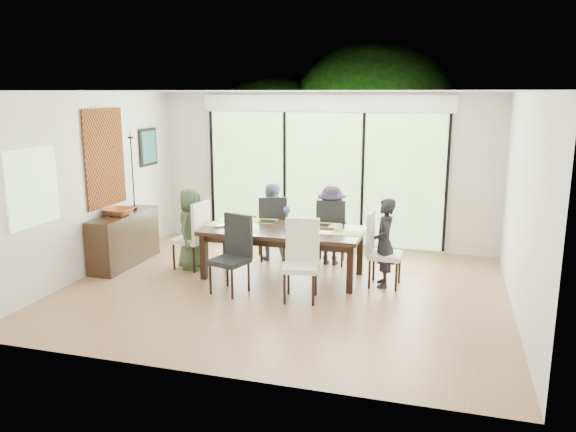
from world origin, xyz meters
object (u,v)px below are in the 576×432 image
(chair_near_left, at_px, (229,255))
(chair_near_right, at_px, (301,261))
(person_right_end, at_px, (384,243))
(cup_b, at_px, (291,228))
(chair_far_right, at_px, (331,231))
(person_far_right, at_px, (331,225))
(vase, at_px, (287,224))
(chair_far_left, at_px, (271,227))
(cup_a, at_px, (242,220))
(bowl, at_px, (119,212))
(cup_c, at_px, (338,228))
(table_top, at_px, (283,231))
(person_far_left, at_px, (271,221))
(chair_right_end, at_px, (385,249))
(person_left_end, at_px, (191,229))
(laptop, at_px, (226,226))
(sideboard, at_px, (124,239))
(chair_left_end, at_px, (190,235))

(chair_near_left, height_order, chair_near_right, same)
(person_right_end, distance_m, cup_b, 1.34)
(chair_far_right, distance_m, person_far_right, 0.09)
(person_right_end, xyz_separation_m, vase, (-1.43, 0.05, 0.16))
(chair_far_left, bearing_deg, person_right_end, 132.33)
(cup_a, height_order, bowl, bowl)
(person_far_right, height_order, cup_b, person_far_right)
(chair_near_left, distance_m, cup_c, 1.64)
(chair_far_left, relative_size, bowl, 2.46)
(table_top, relative_size, chair_far_right, 2.18)
(person_far_left, bearing_deg, chair_right_end, 143.99)
(person_left_end, xyz_separation_m, cup_b, (1.63, -0.10, 0.15))
(laptop, bearing_deg, chair_far_right, -12.71)
(person_far_left, distance_m, vase, 0.94)
(person_far_left, xyz_separation_m, vase, (0.50, -0.78, 0.16))
(chair_far_left, distance_m, laptop, 1.05)
(chair_far_left, height_order, person_far_right, person_far_right)
(person_left_end, relative_size, cup_c, 10.40)
(chair_far_left, xyz_separation_m, sideboard, (-2.14, -0.96, -0.12))
(chair_far_right, xyz_separation_m, laptop, (-1.40, -0.95, 0.21))
(person_right_end, bearing_deg, chair_far_right, -142.85)
(chair_far_right, height_order, laptop, chair_far_right)
(chair_far_left, distance_m, bowl, 2.41)
(person_left_end, bearing_deg, chair_near_left, -130.04)
(chair_far_right, relative_size, laptop, 3.33)
(cup_a, bearing_deg, person_far_right, 28.55)
(person_far_left, bearing_deg, table_top, 105.51)
(chair_far_left, height_order, chair_near_right, same)
(chair_left_end, height_order, chair_far_right, same)
(person_right_end, bearing_deg, vase, -102.43)
(person_left_end, height_order, cup_a, person_left_end)
(bowl, bearing_deg, cup_a, 10.80)
(chair_far_left, xyz_separation_m, person_left_end, (-1.03, -0.85, 0.09))
(cup_a, bearing_deg, chair_far_right, 29.25)
(laptop, relative_size, cup_a, 2.66)
(vase, bearing_deg, person_right_end, -2.00)
(chair_far_left, height_order, cup_a, chair_far_left)
(chair_near_left, height_order, cup_b, chair_near_left)
(cup_c, bearing_deg, cup_b, -162.90)
(table_top, bearing_deg, chair_far_right, 57.09)
(person_far_left, height_order, cup_c, person_far_left)
(vase, bearing_deg, chair_left_end, -178.15)
(cup_c, distance_m, sideboard, 3.42)
(person_left_end, bearing_deg, sideboard, 97.25)
(chair_right_end, bearing_deg, bowl, 94.50)
(table_top, xyz_separation_m, laptop, (-0.85, -0.10, 0.04))
(chair_far_left, height_order, chair_far_right, same)
(person_right_end, height_order, cup_b, person_right_end)
(chair_right_end, height_order, cup_a, chair_right_end)
(person_far_right, bearing_deg, chair_far_left, 1.55)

